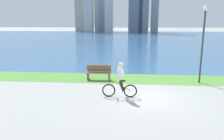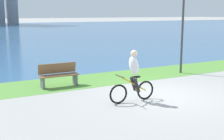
# 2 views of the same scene
# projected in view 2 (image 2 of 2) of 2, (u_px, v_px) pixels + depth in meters

# --- Properties ---
(ground_plane) EXTENTS (300.00, 300.00, 0.00)m
(ground_plane) POSITION_uv_depth(u_px,v_px,m) (162.00, 95.00, 10.33)
(ground_plane) COLOR #9E9E99
(grass_strip_bayside) EXTENTS (120.00, 2.48, 0.01)m
(grass_strip_bayside) POSITION_uv_depth(u_px,v_px,m) (116.00, 77.00, 13.19)
(grass_strip_bayside) COLOR #59933D
(grass_strip_bayside) RESTS_ON ground
(cyclist_lead) EXTENTS (1.64, 0.52, 1.67)m
(cyclist_lead) POSITION_uv_depth(u_px,v_px,m) (133.00, 76.00, 9.45)
(cyclist_lead) COLOR black
(cyclist_lead) RESTS_ON ground
(bench_near_path) EXTENTS (1.50, 0.47, 0.90)m
(bench_near_path) POSITION_uv_depth(u_px,v_px,m) (59.00, 75.00, 11.48)
(bench_near_path) COLOR brown
(bench_near_path) RESTS_ON ground
(lamppost_tall) EXTENTS (0.28, 0.28, 4.33)m
(lamppost_tall) POSITION_uv_depth(u_px,v_px,m) (183.00, 13.00, 13.64)
(lamppost_tall) COLOR #38383D
(lamppost_tall) RESTS_ON ground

